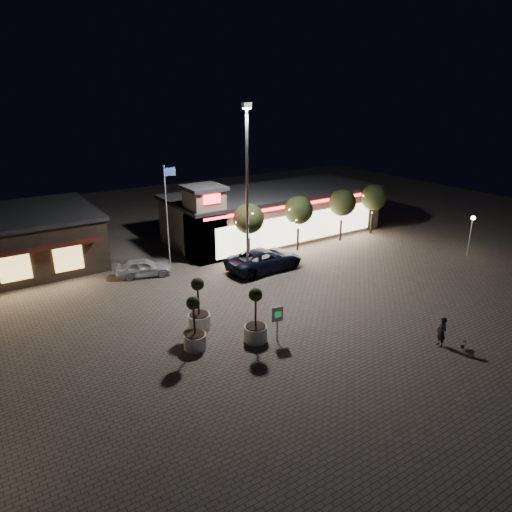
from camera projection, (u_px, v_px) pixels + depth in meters
ground at (292, 330)px, 26.47m from camera, size 90.00×90.00×0.00m
retail_building at (271, 213)px, 43.04m from camera, size 20.40×8.40×6.10m
floodlight_pole at (247, 184)px, 31.39m from camera, size 0.60×0.40×12.38m
flagpole at (168, 209)px, 34.10m from camera, size 0.95×0.10×8.00m
lamp_post_east at (472, 228)px, 37.46m from camera, size 0.36×0.36×3.48m
string_tree_a at (249, 219)px, 35.96m from camera, size 2.42×2.42×4.79m
string_tree_b at (299, 210)px, 38.53m from camera, size 2.42×2.42×4.79m
string_tree_c at (342, 203)px, 41.09m from camera, size 2.42×2.42×4.79m
string_tree_d at (374, 197)px, 43.15m from camera, size 2.42×2.42×4.79m
pickup_truck at (264, 259)px, 35.09m from camera, size 6.24×3.03×1.71m
white_sedan at (144, 267)px, 33.96m from camera, size 4.29×2.69×1.36m
pedestrian at (442, 332)px, 24.54m from camera, size 0.58×0.71×1.69m
dog at (464, 344)px, 24.43m from camera, size 0.55×0.34×0.30m
planter_left at (199, 313)px, 26.36m from camera, size 1.30×1.30×3.19m
planter_mid at (195, 332)px, 24.32m from camera, size 1.24×1.24×3.04m
planter_right at (256, 325)px, 25.05m from camera, size 1.29×1.29×3.17m
valet_sign at (277, 317)px, 24.95m from camera, size 0.66×0.20×2.02m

